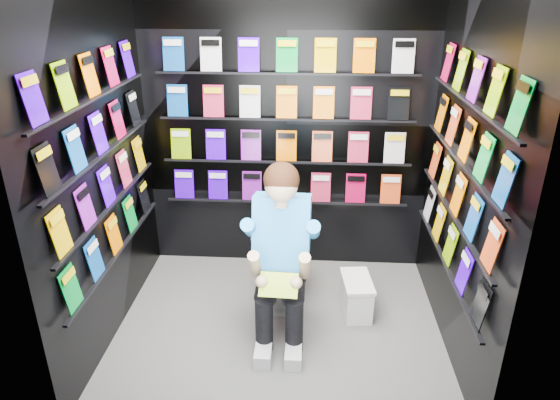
{
  "coord_description": "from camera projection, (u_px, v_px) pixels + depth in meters",
  "views": [
    {
      "loc": [
        0.2,
        -3.04,
        2.39
      ],
      "look_at": [
        -0.0,
        0.15,
        0.98
      ],
      "focal_mm": 32.0,
      "sensor_mm": 36.0,
      "label": 1
    }
  ],
  "objects": [
    {
      "name": "floor",
      "position": [
        279.0,
        327.0,
        3.76
      ],
      "size": [
        2.4,
        2.4,
        0.0
      ],
      "primitive_type": "plane",
      "color": "#555553",
      "rests_on": "ground"
    },
    {
      "name": "wall_back",
      "position": [
        287.0,
        124.0,
        4.14
      ],
      "size": [
        2.4,
        0.04,
        2.6
      ],
      "primitive_type": "cube",
      "color": "black",
      "rests_on": "floor"
    },
    {
      "name": "wall_front",
      "position": [
        264.0,
        237.0,
        2.32
      ],
      "size": [
        2.4,
        0.04,
        2.6
      ],
      "primitive_type": "cube",
      "color": "black",
      "rests_on": "floor"
    },
    {
      "name": "wall_left",
      "position": [
        98.0,
        161.0,
        3.3
      ],
      "size": [
        0.04,
        2.0,
        2.6
      ],
      "primitive_type": "cube",
      "color": "black",
      "rests_on": "floor"
    },
    {
      "name": "wall_right",
      "position": [
        467.0,
        169.0,
        3.16
      ],
      "size": [
        0.04,
        2.0,
        2.6
      ],
      "primitive_type": "cube",
      "color": "black",
      "rests_on": "floor"
    },
    {
      "name": "comics_back",
      "position": [
        287.0,
        124.0,
        4.12
      ],
      "size": [
        2.1,
        0.06,
        1.37
      ],
      "primitive_type": null,
      "color": "#E54A1B",
      "rests_on": "wall_back"
    },
    {
      "name": "comics_left",
      "position": [
        103.0,
        160.0,
        3.3
      ],
      "size": [
        0.06,
        1.7,
        1.37
      ],
      "primitive_type": null,
      "color": "#E54A1B",
      "rests_on": "wall_left"
    },
    {
      "name": "comics_right",
      "position": [
        463.0,
        168.0,
        3.16
      ],
      "size": [
        0.06,
        1.7,
        1.37
      ],
      "primitive_type": null,
      "color": "#E54A1B",
      "rests_on": "wall_right"
    },
    {
      "name": "toilet",
      "position": [
        285.0,
        257.0,
        3.99
      ],
      "size": [
        0.45,
        0.77,
        0.73
      ],
      "primitive_type": "imported",
      "rotation": [
        0.0,
        0.0,
        3.1
      ],
      "color": "white",
      "rests_on": "floor"
    },
    {
      "name": "longbox",
      "position": [
        356.0,
        297.0,
        3.88
      ],
      "size": [
        0.23,
        0.38,
        0.27
      ],
      "primitive_type": "cube",
      "rotation": [
        0.0,
        0.0,
        0.11
      ],
      "color": "silver",
      "rests_on": "floor"
    },
    {
      "name": "longbox_lid",
      "position": [
        357.0,
        281.0,
        3.82
      ],
      "size": [
        0.25,
        0.4,
        0.03
      ],
      "primitive_type": "cube",
      "rotation": [
        0.0,
        0.0,
        0.11
      ],
      "color": "silver",
      "rests_on": "longbox"
    },
    {
      "name": "reader",
      "position": [
        282.0,
        233.0,
        3.48
      ],
      "size": [
        0.57,
        0.81,
        1.44
      ],
      "primitive_type": null,
      "rotation": [
        0.0,
        0.0,
        -0.05
      ],
      "color": "#278EEA",
      "rests_on": "toilet"
    },
    {
      "name": "held_comic",
      "position": [
        279.0,
        285.0,
        3.24
      ],
      "size": [
        0.26,
        0.16,
        0.11
      ],
      "primitive_type": "cube",
      "rotation": [
        -0.96,
        0.0,
        -0.05
      ],
      "color": "green",
      "rests_on": "reader"
    }
  ]
}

